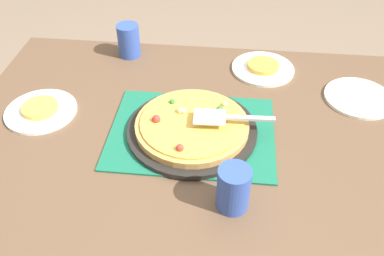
{
  "coord_description": "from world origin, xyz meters",
  "views": [
    {
      "loc": [
        0.09,
        -0.89,
        1.56
      ],
      "look_at": [
        0.0,
        0.0,
        0.77
      ],
      "focal_mm": 38.29,
      "sensor_mm": 36.0,
      "label": 1
    }
  ],
  "objects_px": {
    "pizza_pan": "(192,130)",
    "cup_near": "(233,189)",
    "pizza": "(192,125)",
    "served_slice_right": "(40,108)",
    "cup_far": "(129,40)",
    "pizza_server": "(226,117)",
    "served_slice_left": "(263,66)",
    "plate_far_right": "(41,111)",
    "plate_near_left": "(263,69)",
    "plate_side": "(359,98)"
  },
  "relations": [
    {
      "from": "pizza_pan",
      "to": "cup_near",
      "type": "xyz_separation_m",
      "value": [
        0.13,
        -0.25,
        0.05
      ]
    },
    {
      "from": "pizza",
      "to": "pizza_pan",
      "type": "bearing_deg",
      "value": -64.21
    },
    {
      "from": "served_slice_right",
      "to": "cup_near",
      "type": "distance_m",
      "value": 0.67
    },
    {
      "from": "cup_far",
      "to": "pizza_server",
      "type": "relative_size",
      "value": 0.52
    },
    {
      "from": "served_slice_right",
      "to": "pizza_server",
      "type": "distance_m",
      "value": 0.58
    },
    {
      "from": "pizza",
      "to": "served_slice_left",
      "type": "relative_size",
      "value": 3.0
    },
    {
      "from": "plate_far_right",
      "to": "served_slice_left",
      "type": "height_order",
      "value": "served_slice_left"
    },
    {
      "from": "plate_near_left",
      "to": "served_slice_left",
      "type": "distance_m",
      "value": 0.01
    },
    {
      "from": "plate_far_right",
      "to": "pizza_server",
      "type": "bearing_deg",
      "value": -4.32
    },
    {
      "from": "served_slice_left",
      "to": "served_slice_right",
      "type": "height_order",
      "value": "same"
    },
    {
      "from": "plate_near_left",
      "to": "served_slice_left",
      "type": "xyz_separation_m",
      "value": [
        0.0,
        0.0,
        0.01
      ]
    },
    {
      "from": "plate_side",
      "to": "served_slice_left",
      "type": "height_order",
      "value": "served_slice_left"
    },
    {
      "from": "served_slice_right",
      "to": "pizza",
      "type": "bearing_deg",
      "value": -5.6
    },
    {
      "from": "pizza_pan",
      "to": "served_slice_right",
      "type": "distance_m",
      "value": 0.48
    },
    {
      "from": "plate_near_left",
      "to": "cup_near",
      "type": "distance_m",
      "value": 0.62
    },
    {
      "from": "served_slice_right",
      "to": "cup_near",
      "type": "bearing_deg",
      "value": -26.27
    },
    {
      "from": "pizza_pan",
      "to": "plate_far_right",
      "type": "relative_size",
      "value": 1.73
    },
    {
      "from": "pizza",
      "to": "pizza_server",
      "type": "xyz_separation_m",
      "value": [
        0.1,
        0.0,
        0.03
      ]
    },
    {
      "from": "pizza_pan",
      "to": "plate_near_left",
      "type": "bearing_deg",
      "value": 59.16
    },
    {
      "from": "plate_side",
      "to": "cup_far",
      "type": "distance_m",
      "value": 0.82
    },
    {
      "from": "served_slice_left",
      "to": "served_slice_right",
      "type": "xyz_separation_m",
      "value": [
        -0.69,
        -0.31,
        0.0
      ]
    },
    {
      "from": "plate_near_left",
      "to": "pizza_server",
      "type": "height_order",
      "value": "pizza_server"
    },
    {
      "from": "plate_far_right",
      "to": "pizza",
      "type": "bearing_deg",
      "value": -5.6
    },
    {
      "from": "cup_near",
      "to": "served_slice_left",
      "type": "bearing_deg",
      "value": 81.6
    },
    {
      "from": "pizza",
      "to": "plate_far_right",
      "type": "bearing_deg",
      "value": 174.4
    },
    {
      "from": "plate_side",
      "to": "pizza",
      "type": "bearing_deg",
      "value": -156.98
    },
    {
      "from": "served_slice_right",
      "to": "pizza_server",
      "type": "height_order",
      "value": "pizza_server"
    },
    {
      "from": "served_slice_right",
      "to": "cup_far",
      "type": "height_order",
      "value": "cup_far"
    },
    {
      "from": "plate_near_left",
      "to": "pizza_server",
      "type": "bearing_deg",
      "value": -108.24
    },
    {
      "from": "served_slice_right",
      "to": "pizza_server",
      "type": "xyz_separation_m",
      "value": [
        0.58,
        -0.04,
        0.05
      ]
    },
    {
      "from": "served_slice_right",
      "to": "pizza_server",
      "type": "relative_size",
      "value": 0.48
    },
    {
      "from": "plate_side",
      "to": "cup_far",
      "type": "height_order",
      "value": "cup_far"
    },
    {
      "from": "plate_far_right",
      "to": "plate_side",
      "type": "xyz_separation_m",
      "value": [
        1.0,
        0.17,
        0.0
      ]
    },
    {
      "from": "cup_near",
      "to": "served_slice_right",
      "type": "bearing_deg",
      "value": 153.73
    },
    {
      "from": "plate_near_left",
      "to": "pizza",
      "type": "bearing_deg",
      "value": -120.88
    },
    {
      "from": "pizza_pan",
      "to": "plate_far_right",
      "type": "distance_m",
      "value": 0.48
    },
    {
      "from": "pizza_pan",
      "to": "served_slice_right",
      "type": "height_order",
      "value": "served_slice_right"
    },
    {
      "from": "served_slice_left",
      "to": "cup_near",
      "type": "height_order",
      "value": "cup_near"
    },
    {
      "from": "plate_far_right",
      "to": "plate_side",
      "type": "distance_m",
      "value": 1.01
    },
    {
      "from": "pizza_server",
      "to": "cup_near",
      "type": "bearing_deg",
      "value": -83.85
    },
    {
      "from": "cup_near",
      "to": "cup_far",
      "type": "distance_m",
      "value": 0.78
    },
    {
      "from": "plate_far_right",
      "to": "served_slice_left",
      "type": "xyz_separation_m",
      "value": [
        0.69,
        0.31,
        0.01
      ]
    },
    {
      "from": "plate_far_right",
      "to": "served_slice_left",
      "type": "relative_size",
      "value": 2.0
    },
    {
      "from": "pizza_pan",
      "to": "served_slice_left",
      "type": "relative_size",
      "value": 3.45
    },
    {
      "from": "plate_far_right",
      "to": "plate_side",
      "type": "height_order",
      "value": "same"
    },
    {
      "from": "served_slice_left",
      "to": "pizza_server",
      "type": "bearing_deg",
      "value": -108.24
    },
    {
      "from": "pizza",
      "to": "plate_near_left",
      "type": "distance_m",
      "value": 0.42
    },
    {
      "from": "pizza_pan",
      "to": "plate_near_left",
      "type": "xyz_separation_m",
      "value": [
        0.22,
        0.36,
        -0.01
      ]
    },
    {
      "from": "pizza_pan",
      "to": "cup_near",
      "type": "height_order",
      "value": "cup_near"
    },
    {
      "from": "plate_side",
      "to": "served_slice_right",
      "type": "xyz_separation_m",
      "value": [
        -1.0,
        -0.17,
        0.01
      ]
    }
  ]
}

